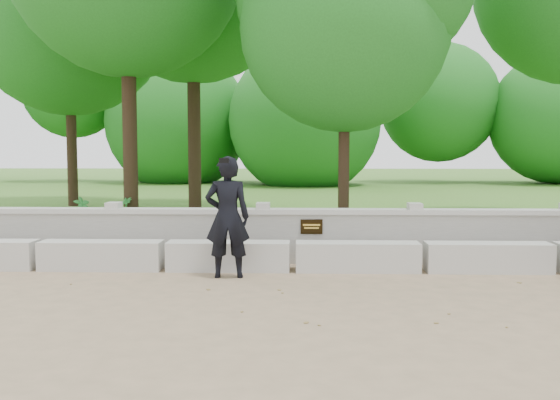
% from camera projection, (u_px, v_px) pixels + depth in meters
% --- Properties ---
extents(ground, '(80.00, 80.00, 0.00)m').
position_uv_depth(ground, '(291.00, 300.00, 7.79)').
color(ground, '#977A5C').
rests_on(ground, ground).
extents(lawn, '(40.00, 22.00, 0.25)m').
position_uv_depth(lawn, '(297.00, 200.00, 21.72)').
color(lawn, '#335B1B').
rests_on(lawn, ground).
extents(concrete_bench, '(11.90, 0.45, 0.45)m').
position_uv_depth(concrete_bench, '(293.00, 256.00, 9.66)').
color(concrete_bench, '#BAB7B0').
rests_on(concrete_bench, ground).
extents(parapet_wall, '(12.50, 0.35, 0.90)m').
position_uv_depth(parapet_wall, '(293.00, 235.00, 10.34)').
color(parapet_wall, '#AFACA5').
rests_on(parapet_wall, ground).
extents(man_main, '(0.68, 0.61, 1.78)m').
position_uv_depth(man_main, '(227.00, 217.00, 9.11)').
color(man_main, black).
rests_on(man_main, ground).
extents(tree_far_left, '(5.58, 5.58, 8.59)m').
position_uv_depth(tree_far_left, '(68.00, 2.00, 17.59)').
color(tree_far_left, '#382619').
rests_on(tree_far_left, lawn).
extents(tree_near_right, '(3.98, 3.98, 6.23)m').
position_uv_depth(tree_near_right, '(345.00, 10.00, 11.71)').
color(tree_near_right, '#382619').
rests_on(tree_near_right, lawn).
extents(shrub_a, '(0.41, 0.42, 0.66)m').
position_uv_depth(shrub_a, '(82.00, 212.00, 12.91)').
color(shrub_a, '#2D8434').
rests_on(shrub_a, lawn).
extents(shrub_b, '(0.42, 0.43, 0.60)m').
position_uv_depth(shrub_b, '(270.00, 225.00, 11.04)').
color(shrub_b, '#2D8434').
rests_on(shrub_b, lawn).
extents(shrub_d, '(0.44, 0.43, 0.59)m').
position_uv_depth(shrub_d, '(126.00, 211.00, 13.60)').
color(shrub_d, '#2D8434').
rests_on(shrub_d, lawn).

